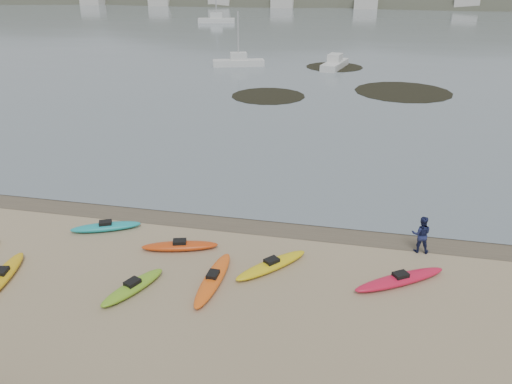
# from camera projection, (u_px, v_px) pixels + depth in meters

# --- Properties ---
(ground) EXTENTS (600.00, 600.00, 0.00)m
(ground) POSITION_uv_depth(u_px,v_px,m) (256.00, 220.00, 23.92)
(ground) COLOR tan
(ground) RESTS_ON ground
(wet_sand) EXTENTS (60.00, 60.00, 0.00)m
(wet_sand) POSITION_uv_depth(u_px,v_px,m) (255.00, 223.00, 23.65)
(wet_sand) COLOR brown
(wet_sand) RESTS_ON ground
(kayaks) EXTENTS (19.68, 7.30, 0.34)m
(kayaks) POSITION_uv_depth(u_px,v_px,m) (161.00, 264.00, 20.05)
(kayaks) COLOR #FF6216
(kayaks) RESTS_ON ground
(person_east) EXTENTS (0.81, 0.64, 1.64)m
(person_east) POSITION_uv_depth(u_px,v_px,m) (421.00, 234.00, 20.98)
(person_east) COLOR #1B214F
(person_east) RESTS_ON ground
(kelp_mats) EXTENTS (20.81, 23.83, 0.04)m
(kelp_mats) POSITION_uv_depth(u_px,v_px,m) (349.00, 85.00, 51.81)
(kelp_mats) COLOR black
(kelp_mats) RESTS_ON water
(moored_boats) EXTENTS (76.46, 69.24, 1.15)m
(moored_boats) POSITION_uv_depth(u_px,v_px,m) (377.00, 33.00, 90.67)
(moored_boats) COLOR silver
(moored_boats) RESTS_ON ground
(far_hills) EXTENTS (550.00, 135.00, 80.00)m
(far_hills) POSITION_uv_depth(u_px,v_px,m) (457.00, 45.00, 196.00)
(far_hills) COLOR #384235
(far_hills) RESTS_ON ground
(far_town) EXTENTS (199.00, 5.00, 4.00)m
(far_town) POSITION_uv_depth(u_px,v_px,m) (376.00, 2.00, 151.39)
(far_town) COLOR beige
(far_town) RESTS_ON ground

